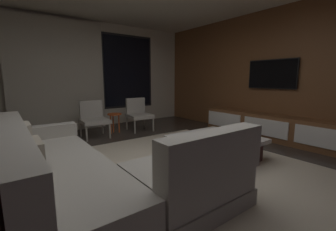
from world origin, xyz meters
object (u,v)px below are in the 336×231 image
(sectional_couch, at_px, (92,176))
(mounted_tv, at_px, (272,74))
(book_stack_on_coffee_table, at_px, (217,139))
(accent_chair_by_curtain, at_px, (93,117))
(coffee_table, at_px, (216,148))
(accent_chair_near_window, at_px, (138,112))
(media_console, at_px, (273,128))
(side_stool, at_px, (115,117))

(sectional_couch, bearing_deg, mounted_tv, 5.30)
(sectional_couch, height_order, book_stack_on_coffee_table, sectional_couch)
(sectional_couch, distance_m, mounted_tv, 4.11)
(accent_chair_by_curtain, bearing_deg, coffee_table, -67.38)
(accent_chair_near_window, distance_m, mounted_tv, 3.13)
(coffee_table, bearing_deg, accent_chair_near_window, 88.75)
(accent_chair_by_curtain, bearing_deg, media_console, -40.63)
(accent_chair_by_curtain, xyz_separation_m, media_console, (2.87, -2.46, -0.18))
(sectional_couch, relative_size, mounted_tv, 2.38)
(accent_chair_near_window, height_order, mounted_tv, mounted_tv)
(media_console, bearing_deg, accent_chair_by_curtain, 139.37)
(sectional_couch, height_order, media_console, sectional_couch)
(book_stack_on_coffee_table, height_order, mounted_tv, mounted_tv)
(coffee_table, xyz_separation_m, book_stack_on_coffee_table, (-0.19, -0.18, 0.22))
(media_console, bearing_deg, book_stack_on_coffee_table, -172.98)
(accent_chair_by_curtain, distance_m, side_stool, 0.51)
(sectional_couch, distance_m, accent_chair_near_window, 3.33)
(media_console, distance_m, mounted_tv, 1.13)
(book_stack_on_coffee_table, xyz_separation_m, media_console, (2.01, 0.25, -0.15))
(accent_chair_by_curtain, height_order, side_stool, accent_chair_by_curtain)
(accent_chair_near_window, bearing_deg, mounted_tv, -49.59)
(book_stack_on_coffee_table, distance_m, side_stool, 2.78)
(coffee_table, relative_size, book_stack_on_coffee_table, 4.40)
(book_stack_on_coffee_table, height_order, side_stool, side_stool)
(accent_chair_near_window, bearing_deg, side_stool, 177.33)
(mounted_tv, bearing_deg, accent_chair_near_window, 130.41)
(book_stack_on_coffee_table, bearing_deg, coffee_table, 42.78)
(accent_chair_near_window, bearing_deg, book_stack_on_coffee_table, -95.25)
(sectional_couch, relative_size, accent_chair_by_curtain, 3.21)
(sectional_couch, bearing_deg, accent_chair_near_window, 52.86)
(sectional_couch, relative_size, book_stack_on_coffee_table, 9.49)
(sectional_couch, xyz_separation_m, mounted_tv, (3.95, 0.37, 1.06))
(accent_chair_near_window, bearing_deg, coffee_table, -91.25)
(book_stack_on_coffee_table, height_order, accent_chair_near_window, accent_chair_near_window)
(accent_chair_near_window, height_order, media_console, accent_chair_near_window)
(coffee_table, bearing_deg, mounted_tv, 7.56)
(coffee_table, height_order, accent_chair_near_window, accent_chair_near_window)
(coffee_table, bearing_deg, book_stack_on_coffee_table, -137.22)
(accent_chair_by_curtain, bearing_deg, book_stack_on_coffee_table, -72.41)
(sectional_couch, xyz_separation_m, media_console, (3.77, 0.17, -0.04))
(book_stack_on_coffee_table, relative_size, accent_chair_by_curtain, 0.34)
(book_stack_on_coffee_table, distance_m, media_console, 2.03)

